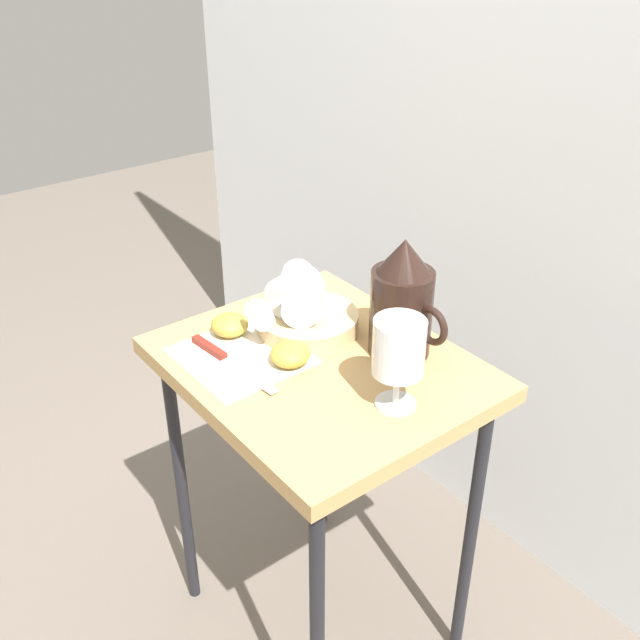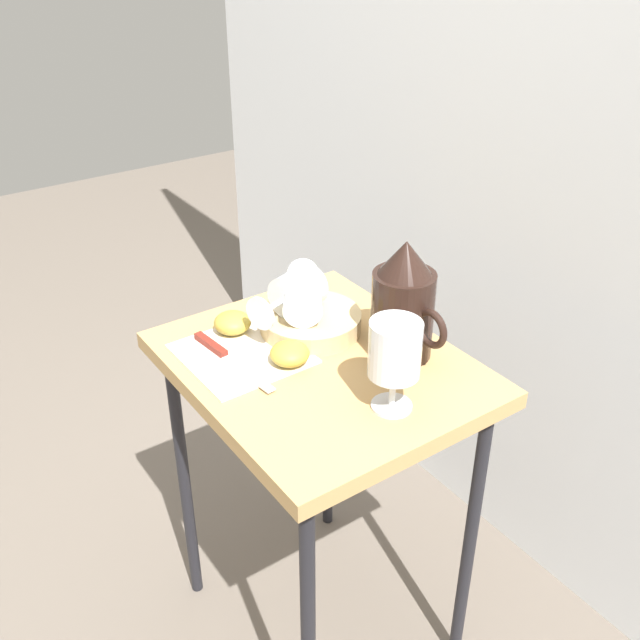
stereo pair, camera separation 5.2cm
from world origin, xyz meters
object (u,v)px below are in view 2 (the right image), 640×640
(apple_half_right, at_px, (290,354))
(wine_glass_tipped_near, at_px, (296,292))
(wine_glass_upright, at_px, (395,354))
(wine_glass_tipped_far, at_px, (303,298))
(table, at_px, (320,396))
(apple_half_left, at_px, (233,323))
(pitcher, at_px, (403,310))
(basket_tray, at_px, (311,322))
(knife, at_px, (222,353))

(apple_half_right, bearing_deg, wine_glass_tipped_near, 140.95)
(wine_glass_upright, relative_size, wine_glass_tipped_far, 0.96)
(table, xyz_separation_m, apple_half_left, (-0.16, -0.08, 0.09))
(pitcher, bearing_deg, wine_glass_tipped_near, -149.94)
(table, bearing_deg, apple_half_left, -154.74)
(pitcher, xyz_separation_m, wine_glass_tipped_near, (-0.17, -0.10, -0.01))
(basket_tray, relative_size, pitcher, 0.87)
(basket_tray, xyz_separation_m, wine_glass_tipped_far, (-0.00, -0.02, 0.05))
(wine_glass_tipped_near, relative_size, wine_glass_tipped_far, 0.99)
(pitcher, distance_m, wine_glass_tipped_far, 0.18)
(wine_glass_upright, height_order, wine_glass_tipped_near, wine_glass_upright)
(table, height_order, knife, knife)
(wine_glass_upright, bearing_deg, pitcher, 134.75)
(wine_glass_tipped_near, bearing_deg, pitcher, 30.06)
(wine_glass_tipped_near, xyz_separation_m, wine_glass_tipped_far, (0.02, 0.00, -0.00))
(pitcher, bearing_deg, apple_half_right, -114.09)
(pitcher, bearing_deg, basket_tray, -151.24)
(apple_half_right, xyz_separation_m, knife, (-0.09, -0.08, -0.01))
(pitcher, height_order, knife, pitcher)
(apple_half_right, bearing_deg, pitcher, 65.91)
(basket_tray, bearing_deg, apple_half_right, -51.51)
(wine_glass_tipped_far, height_order, knife, wine_glass_tipped_far)
(basket_tray, distance_m, pitcher, 0.19)
(basket_tray, relative_size, wine_glass_tipped_far, 1.17)
(apple_half_left, bearing_deg, pitcher, 42.57)
(pitcher, distance_m, apple_half_left, 0.31)
(table, height_order, apple_half_left, apple_half_left)
(wine_glass_tipped_far, bearing_deg, table, -16.93)
(wine_glass_upright, height_order, wine_glass_tipped_far, wine_glass_upright)
(table, height_order, wine_glass_tipped_near, wine_glass_tipped_near)
(wine_glass_upright, bearing_deg, apple_half_left, -164.21)
(table, bearing_deg, wine_glass_upright, 5.72)
(wine_glass_tipped_near, height_order, wine_glass_tipped_far, wine_glass_tipped_near)
(apple_half_right, bearing_deg, table, 68.35)
(basket_tray, bearing_deg, apple_half_left, -120.24)
(knife, bearing_deg, apple_half_left, 137.03)
(basket_tray, relative_size, wine_glass_tipped_near, 1.17)
(wine_glass_upright, distance_m, apple_half_left, 0.35)
(wine_glass_upright, distance_m, knife, 0.32)
(wine_glass_tipped_far, bearing_deg, basket_tray, 83.42)
(apple_half_right, bearing_deg, wine_glass_upright, 19.15)
(basket_tray, relative_size, apple_half_right, 2.74)
(pitcher, height_order, apple_half_left, pitcher)
(table, bearing_deg, wine_glass_tipped_near, 166.24)
(wine_glass_upright, relative_size, wine_glass_tipped_near, 0.96)
(table, relative_size, pitcher, 3.16)
(wine_glass_tipped_near, height_order, apple_half_left, wine_glass_tipped_near)
(table, distance_m, pitcher, 0.21)
(table, distance_m, wine_glass_tipped_far, 0.17)
(table, distance_m, apple_half_right, 0.11)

